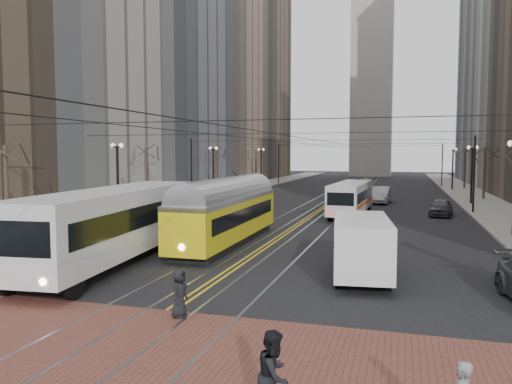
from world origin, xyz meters
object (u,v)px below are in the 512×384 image
Objects in this scene: cargo_van at (361,249)px; sedan_grey at (441,207)px; clock_tower at (373,16)px; sedan_silver at (380,195)px; pedestrian_c at (274,375)px; transit_bus at (115,226)px; streetcar at (227,218)px; pedestrian_a at (179,293)px; rear_bus at (351,199)px.

cargo_van is 23.20m from sedan_grey.
clock_tower is 73.87m from sedan_silver.
transit_bus is at bearing 47.57° from pedestrian_c.
streetcar is 9.97m from cargo_van.
sedan_grey is 34.64m from pedestrian_c.
sedan_silver is 38.95m from pedestrian_a.
pedestrian_c is (4.32, -5.00, 0.12)m from pedestrian_a.
transit_bus is (-5.62, -97.28, -34.24)m from clock_tower.
clock_tower is at bearing 81.13° from transit_bus.
transit_bus is 7.88× the size of pedestrian_c.
rear_bus is 32.34m from pedestrian_c.
rear_bus is at bearing 89.73° from cargo_van.
sedan_silver is (-5.22, 9.46, 0.15)m from sedan_grey.
streetcar is at bearing 135.75° from cargo_van.
cargo_van reaches higher than pedestrian_a.
streetcar is at bearing -118.16° from sedan_grey.
transit_bus is at bearing -93.30° from clock_tower.
streetcar is at bearing -101.23° from sedan_silver.
pedestrian_c is at bearing -68.05° from streetcar.
pedestrian_a is at bearing -92.10° from sedan_silver.
clock_tower is 97.32m from streetcar.
clock_tower is 43.46× the size of pedestrian_a.
rear_bus is (3.12, -76.21, -34.60)m from clock_tower.
clock_tower is 82.84m from sedan_grey.
clock_tower is 109.32m from pedestrian_a.
clock_tower reaches higher than transit_bus.
clock_tower is at bearing 86.26° from cargo_van.
clock_tower reaches higher than sedan_grey.
rear_bus is at bearing -87.65° from clock_tower.
pedestrian_c reaches higher than sedan_grey.
rear_bus is 27.42m from pedestrian_a.
sedan_grey is at bearing -18.70° from pedestrian_a.
sedan_silver is 3.41× the size of pedestrian_a.
cargo_van is (7.94, -6.03, -0.22)m from streetcar.
pedestrian_a is (2.91, -12.53, -0.69)m from streetcar.
pedestrian_c is (10.49, -11.22, -0.84)m from transit_bus.
sedan_grey is 2.71× the size of pedestrian_a.
streetcar is 15.74m from rear_bus.
pedestrian_a is (-2.57, -27.29, -0.59)m from rear_bus.
cargo_van is 32.20m from sedan_silver.
rear_bus is 6.87× the size of pedestrian_a.
clock_tower is 6.33× the size of rear_bus.
streetcar is 7.08× the size of pedestrian_c.
cargo_van is (11.20, 0.28, -0.48)m from transit_bus.
sedan_silver reaches higher than pedestrian_a.
transit_bus is at bearing -117.80° from streetcar.
pedestrian_a is at bearing -89.69° from clock_tower.
pedestrian_c reaches higher than pedestrian_a.
sedan_grey is 2.36× the size of pedestrian_c.
streetcar is 8.15× the size of pedestrian_a.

